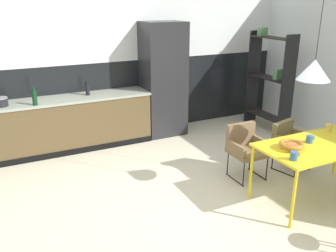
{
  "coord_description": "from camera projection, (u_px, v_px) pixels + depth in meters",
  "views": [
    {
      "loc": [
        -2.2,
        -3.06,
        2.41
      ],
      "look_at": [
        -0.28,
        0.89,
        0.86
      ],
      "focal_mm": 37.95,
      "sensor_mm": 36.0,
      "label": 1
    }
  ],
  "objects": [
    {
      "name": "pendant_lamp_over_table_near",
      "position": [
        314.0,
        70.0,
        3.92
      ],
      "size": [
        0.36,
        0.36,
        1.14
      ],
      "color": "black"
    },
    {
      "name": "open_shelf_unit",
      "position": [
        270.0,
        78.0,
        6.84
      ],
      "size": [
        0.3,
        1.01,
        1.93
      ],
      "rotation": [
        0.0,
        0.0,
        -1.57
      ],
      "color": "black",
      "rests_on": "ground"
    },
    {
      "name": "dining_table",
      "position": [
        322.0,
        147.0,
        4.38
      ],
      "size": [
        1.62,
        0.8,
        0.75
      ],
      "color": "gold",
      "rests_on": "ground"
    },
    {
      "name": "refrigerator_column",
      "position": [
        163.0,
        80.0,
        6.55
      ],
      "size": [
        0.75,
        0.6,
        2.08
      ],
      "primitive_type": "cube",
      "color": "#232326",
      "rests_on": "ground"
    },
    {
      "name": "ground_plane",
      "position": [
        220.0,
        211.0,
        4.3
      ],
      "size": [
        8.72,
        8.72,
        0.0
      ],
      "primitive_type": "plane",
      "color": "beige"
    },
    {
      "name": "kitchen_counter",
      "position": [
        50.0,
        126.0,
        5.88
      ],
      "size": [
        3.39,
        0.63,
        0.9
      ],
      "color": "brown",
      "rests_on": "ground"
    },
    {
      "name": "fruit_bowl",
      "position": [
        292.0,
        145.0,
        4.17
      ],
      "size": [
        0.29,
        0.29,
        0.09
      ],
      "color": "#B2662D",
      "rests_on": "dining_table"
    },
    {
      "name": "mug_short_terracotta",
      "position": [
        310.0,
        139.0,
        4.38
      ],
      "size": [
        0.13,
        0.08,
        0.09
      ],
      "color": "#335B93",
      "rests_on": "dining_table"
    },
    {
      "name": "mug_wide_latte",
      "position": [
        294.0,
        156.0,
        3.9
      ],
      "size": [
        0.13,
        0.08,
        0.1
      ],
      "color": "#335B93",
      "rests_on": "dining_table"
    },
    {
      "name": "back_wall_splashback_dark",
      "position": [
        129.0,
        97.0,
        6.74
      ],
      "size": [
        6.7,
        0.12,
        1.38
      ],
      "primitive_type": "cube",
      "color": "black",
      "rests_on": "ground"
    },
    {
      "name": "bottle_oil_tall",
      "position": [
        87.0,
        89.0,
        6.0
      ],
      "size": [
        0.07,
        0.07,
        0.27
      ],
      "color": "black",
      "rests_on": "kitchen_counter"
    },
    {
      "name": "cooking_pot",
      "position": [
        0.0,
        102.0,
        5.37
      ],
      "size": [
        0.23,
        0.23,
        0.16
      ],
      "color": "black",
      "rests_on": "kitchen_counter"
    },
    {
      "name": "bottle_spice_small",
      "position": [
        35.0,
        97.0,
        5.41
      ],
      "size": [
        0.07,
        0.07,
        0.28
      ],
      "color": "#0F3319",
      "rests_on": "kitchen_counter"
    },
    {
      "name": "armchair_far_side",
      "position": [
        245.0,
        144.0,
        5.03
      ],
      "size": [
        0.5,
        0.48,
        0.77
      ],
      "rotation": [
        0.0,
        0.0,
        3.13
      ],
      "color": "brown",
      "rests_on": "ground"
    },
    {
      "name": "mug_tall_blue",
      "position": [
        329.0,
        128.0,
        4.74
      ],
      "size": [
        0.13,
        0.08,
        0.11
      ],
      "color": "gold",
      "rests_on": "dining_table"
    },
    {
      "name": "back_wall_panel_upper",
      "position": [
        126.0,
        21.0,
        6.28
      ],
      "size": [
        6.7,
        0.12,
        1.38
      ],
      "primitive_type": "cube",
      "color": "silver",
      "rests_on": "back_wall_splashback_dark"
    },
    {
      "name": "armchair_near_window",
      "position": [
        289.0,
        139.0,
        5.28
      ],
      "size": [
        0.58,
        0.57,
        0.71
      ],
      "rotation": [
        0.0,
        0.0,
        3.39
      ],
      "color": "brown",
      "rests_on": "ground"
    }
  ]
}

